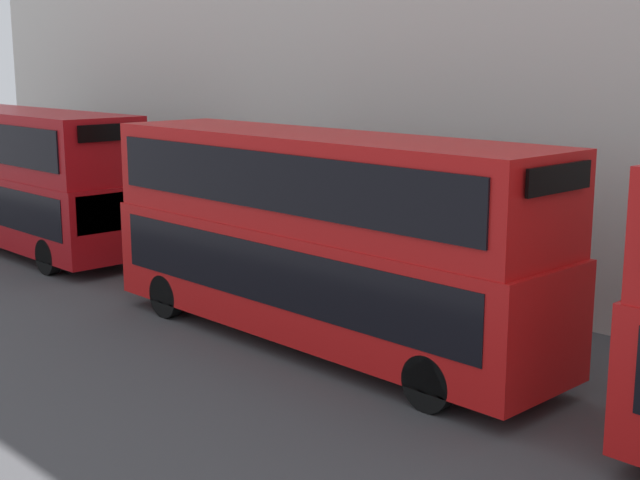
% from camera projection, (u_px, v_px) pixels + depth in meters
% --- Properties ---
extents(bus_second_in_queue, '(2.59, 10.93, 4.37)m').
position_uv_depth(bus_second_in_queue, '(319.00, 231.00, 18.03)').
color(bus_second_in_queue, red).
rests_on(bus_second_in_queue, ground).
extents(bus_third_in_queue, '(2.59, 10.79, 4.30)m').
position_uv_depth(bus_third_in_queue, '(20.00, 173.00, 27.51)').
color(bus_third_in_queue, '#A80F14').
rests_on(bus_third_in_queue, ground).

